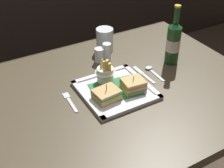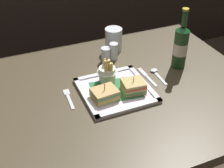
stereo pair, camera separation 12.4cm
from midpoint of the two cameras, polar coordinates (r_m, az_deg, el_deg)
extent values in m
cube|color=#473C2A|center=(1.27, -3.44, -2.48)|extent=(1.26, 0.91, 0.04)
cylinder|color=#4D2D20|center=(1.98, 6.14, -0.59)|extent=(0.08, 0.08, 0.71)
cube|color=white|center=(1.26, -2.15, -1.31)|extent=(0.28, 0.28, 0.01)
cube|color=#2A6B39|center=(1.26, -2.16, -1.09)|extent=(0.21, 0.18, 0.00)
cube|color=white|center=(1.17, 0.82, -4.23)|extent=(0.28, 0.02, 0.01)
cube|color=silver|center=(1.35, -4.72, 1.77)|extent=(0.28, 0.02, 0.01)
cube|color=white|center=(1.21, -7.50, -2.79)|extent=(0.02, 0.28, 0.01)
cube|color=white|center=(1.31, 2.79, 0.64)|extent=(0.02, 0.28, 0.01)
cube|color=tan|center=(1.21, -3.94, -2.69)|extent=(0.10, 0.09, 0.01)
cube|color=gold|center=(1.20, -3.96, -2.38)|extent=(0.10, 0.09, 0.01)
cube|color=tan|center=(1.20, -3.97, -2.07)|extent=(0.10, 0.09, 0.01)
cube|color=#489248|center=(1.19, -3.99, -1.75)|extent=(0.10, 0.09, 0.01)
cube|color=tan|center=(1.19, -4.01, -1.43)|extent=(0.10, 0.09, 0.01)
cylinder|color=tan|center=(1.19, -4.00, -1.51)|extent=(0.00, 0.00, 0.07)
cube|color=tan|center=(1.25, 1.08, -0.95)|extent=(0.09, 0.08, 0.01)
cube|color=#4E9142|center=(1.25, 1.09, -0.61)|extent=(0.09, 0.08, 0.01)
cube|color=tan|center=(1.24, 1.09, -0.26)|extent=(0.09, 0.08, 0.01)
cube|color=#C64F34|center=(1.24, 1.10, 0.09)|extent=(0.09, 0.08, 0.01)
cube|color=tan|center=(1.23, 1.10, 0.44)|extent=(0.09, 0.08, 0.01)
cylinder|color=tan|center=(1.24, 1.10, 0.15)|extent=(0.00, 0.00, 0.07)
cylinder|color=white|center=(1.29, -3.98, 1.60)|extent=(0.07, 0.07, 0.06)
cone|color=silver|center=(1.28, -4.04, 2.67)|extent=(0.09, 0.09, 0.03)
cube|color=#ECD979|center=(1.27, -3.32, 2.55)|extent=(0.02, 0.02, 0.05)
cube|color=#E1C66E|center=(1.28, -4.74, 3.10)|extent=(0.03, 0.02, 0.07)
cube|color=#ECC762|center=(1.26, -3.22, 2.53)|extent=(0.02, 0.01, 0.07)
cube|color=#E6CA6B|center=(1.28, -3.23, 2.81)|extent=(0.01, 0.02, 0.05)
cube|color=#E8C561|center=(1.27, -3.81, 3.20)|extent=(0.01, 0.03, 0.08)
cube|color=#DDBE57|center=(1.26, -3.33, 2.62)|extent=(0.01, 0.01, 0.06)
cube|color=#E9C372|center=(1.25, -4.26, 2.58)|extent=(0.01, 0.01, 0.08)
cube|color=#DDB35A|center=(1.25, -3.66, 2.75)|extent=(0.01, 0.01, 0.08)
cylinder|color=#1D411C|center=(1.43, 8.68, 6.96)|extent=(0.06, 0.06, 0.18)
cone|color=#155123|center=(1.38, 9.04, 10.60)|extent=(0.06, 0.06, 0.02)
cylinder|color=#1C4420|center=(1.36, 9.22, 12.34)|extent=(0.02, 0.02, 0.07)
cylinder|color=gold|center=(1.35, 9.38, 13.86)|extent=(0.03, 0.03, 0.01)
cylinder|color=beige|center=(1.42, 8.69, 7.08)|extent=(0.06, 0.06, 0.06)
cylinder|color=silver|center=(1.54, -3.68, 8.09)|extent=(0.08, 0.08, 0.11)
cylinder|color=silver|center=(1.55, -3.63, 6.92)|extent=(0.08, 0.08, 0.04)
cube|color=silver|center=(1.21, -10.24, -3.92)|extent=(0.02, 0.10, 0.00)
cube|color=silver|center=(1.26, -11.20, -2.18)|extent=(0.03, 0.04, 0.00)
cube|color=silver|center=(1.34, 4.15, 0.88)|extent=(0.01, 0.09, 0.00)
cube|color=silver|center=(1.39, 2.31, 2.44)|extent=(0.02, 0.07, 0.00)
cube|color=silver|center=(1.36, 5.77, 1.42)|extent=(0.01, 0.10, 0.00)
ellipsoid|color=silver|center=(1.41, 4.30, 2.92)|extent=(0.04, 0.03, 0.01)
cylinder|color=silver|center=(1.45, -4.78, 5.07)|extent=(0.04, 0.04, 0.06)
cylinder|color=white|center=(1.46, -4.76, 4.68)|extent=(0.04, 0.04, 0.03)
cylinder|color=silver|center=(1.43, -4.85, 6.24)|extent=(0.04, 0.04, 0.01)
cylinder|color=silver|center=(1.46, -3.37, 5.73)|extent=(0.04, 0.04, 0.07)
cylinder|color=#3B242B|center=(1.47, -3.35, 5.24)|extent=(0.03, 0.03, 0.04)
cylinder|color=silver|center=(1.44, -3.43, 7.15)|extent=(0.04, 0.04, 0.01)
camera|label=1|loc=(0.06, -92.86, -2.02)|focal=49.83mm
camera|label=2|loc=(0.06, 87.14, 2.02)|focal=49.83mm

